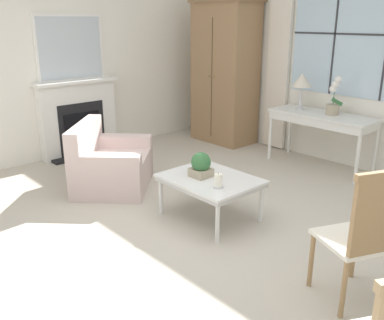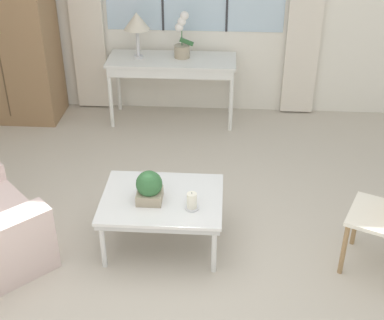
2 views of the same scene
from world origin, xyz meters
TOP-DOWN VIEW (x-y plane):
  - ground_plane at (0.00, 0.00)m, footprint 14.00×14.00m
  - armoire at (-2.01, 2.66)m, footprint 1.06×0.64m
  - console_table at (-0.23, 2.67)m, footprint 1.39×0.54m
  - table_lamp at (-0.59, 2.68)m, footprint 0.28×0.28m
  - potted_orchid at (-0.12, 2.72)m, footprint 0.21×0.17m
  - coffee_table at (-0.09, 0.46)m, footprint 0.92×0.71m
  - potted_plant_small at (-0.18, 0.41)m, footprint 0.20×0.20m
  - pillar_candle at (0.14, 0.33)m, footprint 0.10×0.10m

SIDE VIEW (x-z plane):
  - ground_plane at x=0.00m, z-range 0.00..0.00m
  - coffee_table at x=-0.09m, z-range 0.17..0.60m
  - pillar_candle at x=0.14m, z-range 0.42..0.56m
  - potted_plant_small at x=-0.18m, z-range 0.43..0.67m
  - console_table at x=-0.23m, z-range 0.28..1.01m
  - potted_orchid at x=-0.12m, z-range 0.67..1.17m
  - armoire at x=-2.01m, z-range 0.01..2.22m
  - table_lamp at x=-0.59m, z-range 0.87..1.37m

